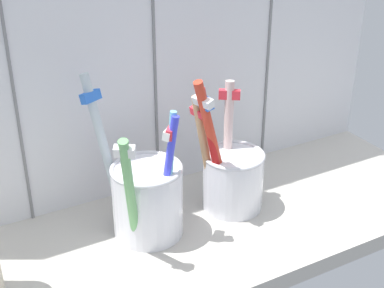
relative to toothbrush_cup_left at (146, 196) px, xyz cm
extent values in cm
cube|color=#BCB7AD|center=(5.59, -2.02, -5.67)|extent=(64.00, 22.00, 2.00)
cube|color=white|center=(5.59, 9.98, 15.83)|extent=(64.00, 2.00, 45.00)
cube|color=gray|center=(-10.41, 8.88, 15.83)|extent=(0.30, 0.20, 45.00)
cube|color=gray|center=(5.59, 8.88, 15.83)|extent=(0.30, 0.20, 45.00)
cube|color=gray|center=(21.59, 8.88, 15.83)|extent=(0.30, 0.20, 45.00)
cylinder|color=white|center=(0.15, 0.02, -0.68)|extent=(7.60, 7.60, 7.98)
torus|color=silver|center=(0.15, 0.02, 3.31)|extent=(7.72, 7.72, 0.50)
cylinder|color=#74C4E7|center=(1.79, -1.64, 3.01)|extent=(1.85, 1.68, 14.61)
cube|color=#E5333F|center=(2.06, -1.86, 8.00)|extent=(1.93, 2.14, 1.11)
cylinder|color=#6CB56B|center=(-3.08, -3.26, 2.72)|extent=(3.46, 4.62, 14.25)
cube|color=white|center=(-3.91, -4.55, 8.48)|extent=(2.22, 1.96, 1.21)
cylinder|color=#3A41EF|center=(1.45, -1.91, 2.86)|extent=(2.58, 2.81, 14.39)
cube|color=white|center=(1.94, -2.47, 7.89)|extent=(2.14, 2.02, 1.02)
cylinder|color=silver|center=(-2.84, 3.82, 4.17)|extent=(3.22, 5.43, 17.15)
cube|color=blue|center=(-3.50, 5.24, 10.28)|extent=(2.50, 1.93, 1.24)
cylinder|color=white|center=(11.03, 0.02, -1.27)|extent=(7.06, 7.06, 6.79)
torus|color=silver|center=(11.03, 0.02, 2.12)|extent=(7.21, 7.21, 0.50)
cylinder|color=beige|center=(11.44, 2.00, 2.95)|extent=(2.08, 2.37, 14.52)
cube|color=#E5333F|center=(11.68, 2.34, 8.61)|extent=(2.52, 2.12, 1.12)
cylinder|color=red|center=(8.04, -0.57, 4.03)|extent=(6.07, 2.42, 16.90)
cube|color=white|center=(6.35, -0.99, 10.00)|extent=(1.66, 2.66, 1.07)
cylinder|color=tan|center=(7.62, 0.56, 2.92)|extent=(3.94, 1.46, 14.56)
cube|color=#E5333F|center=(6.59, 0.41, 8.24)|extent=(1.20, 2.25, 0.99)
cylinder|color=red|center=(7.95, -0.67, 3.54)|extent=(4.37, 1.04, 15.82)
cube|color=blue|center=(6.63, -0.73, 9.79)|extent=(1.21, 2.23, 1.33)
camera|label=1|loc=(-20.10, -46.67, 31.82)|focal=52.14mm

